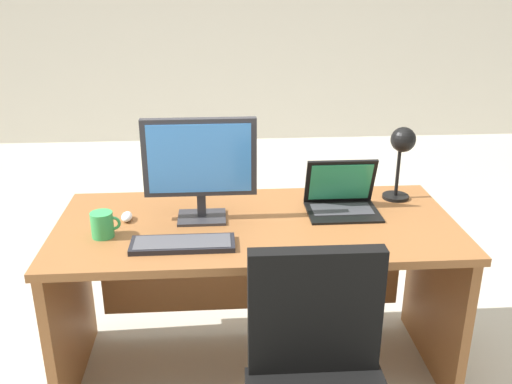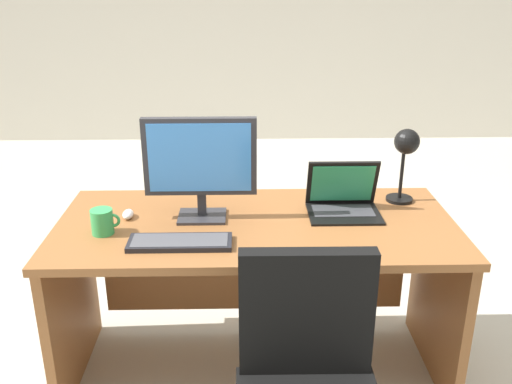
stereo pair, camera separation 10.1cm
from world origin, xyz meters
TOP-DOWN VIEW (x-y plane):
  - ground at (0.00, 1.50)m, footprint 12.00×12.00m
  - back_wall at (0.00, 3.88)m, footprint 10.00×0.10m
  - desk at (0.00, 0.05)m, footprint 1.66×0.76m
  - monitor at (-0.23, 0.05)m, footprint 0.46×0.16m
  - laptop at (0.38, 0.12)m, footprint 0.31×0.24m
  - keyboard at (-0.30, -0.20)m, footprint 0.39×0.14m
  - mouse at (-0.54, 0.06)m, footprint 0.04×0.08m
  - desk_lamp at (0.66, 0.20)m, footprint 0.12×0.14m
  - coffee_mug at (-0.61, -0.09)m, footprint 0.12×0.09m

SIDE VIEW (x-z plane):
  - ground at x=0.00m, z-range 0.00..0.00m
  - desk at x=0.00m, z-range 0.15..0.89m
  - keyboard at x=-0.30m, z-range 0.74..0.76m
  - mouse at x=-0.54m, z-range 0.74..0.77m
  - coffee_mug at x=-0.61m, z-range 0.74..0.84m
  - laptop at x=0.38m, z-range 0.69..0.92m
  - desk_lamp at x=0.66m, z-range 0.81..1.15m
  - monitor at x=-0.23m, z-range 0.77..1.21m
  - back_wall at x=0.00m, z-range 0.00..2.80m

